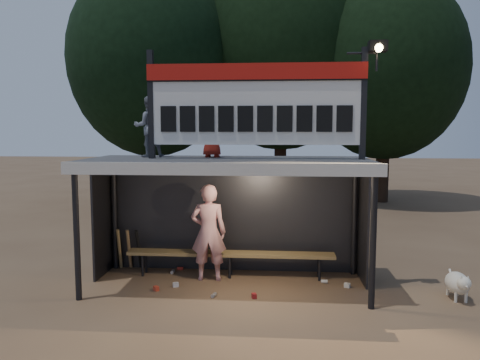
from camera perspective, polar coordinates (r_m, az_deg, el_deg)
name	(u,v)px	position (r m, az deg, el deg)	size (l,w,h in m)	color
ground	(227,286)	(8.74, -1.56, -12.76)	(80.00, 80.00, 0.00)	brown
player	(209,232)	(8.85, -3.86, -6.38)	(0.67, 0.44, 1.83)	white
child_a	(149,127)	(8.95, -11.05, 6.38)	(0.55, 0.43, 1.13)	slate
child_b	(212,132)	(8.74, -3.42, 5.81)	(0.45, 0.29, 0.92)	maroon
dugout_shelter	(228,184)	(8.57, -1.42, -0.46)	(5.10, 2.08, 2.32)	#3B3B3D
scoreboard_assembly	(259,101)	(8.23, 2.28, 9.58)	(4.10, 0.27, 1.99)	black
bench	(230,255)	(9.13, -1.19, -9.07)	(4.00, 0.35, 0.48)	olive
tree_left	(152,61)	(19.06, -10.62, 14.13)	(6.46, 6.46, 9.27)	#301D15
tree_mid	(281,48)	(20.00, 5.06, 15.71)	(7.22, 7.22, 10.36)	black
tree_right	(386,68)	(19.31, 17.32, 12.88)	(6.08, 6.08, 8.72)	black
dog	(458,283)	(8.78, 25.05, -11.34)	(0.36, 0.81, 0.49)	silver
bats	(129,249)	(9.82, -13.37, -8.18)	(0.48, 0.33, 0.84)	olive
litter	(227,283)	(8.74, -1.57, -12.49)	(3.51, 1.57, 0.08)	maroon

